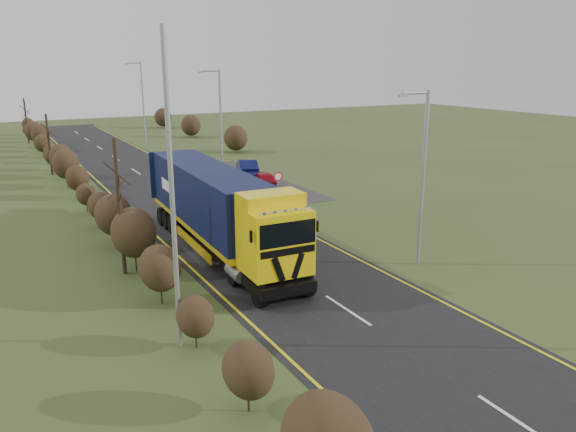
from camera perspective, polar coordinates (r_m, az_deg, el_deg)
The scene contains 14 objects.
ground at distance 24.84m, azimuth 0.77°, elevation -6.17°, with size 160.00×160.00×0.00m, color #34441D.
road at distance 33.45m, azimuth -7.69°, elevation -0.58°, with size 8.00×120.00×0.02m, color black.
layby at distance 44.85m, azimuth -4.59°, elevation 3.58°, with size 6.00×18.00×0.02m, color #282624.
lane_markings at distance 33.17m, azimuth -7.50°, elevation -0.68°, with size 7.52×116.00×0.01m.
hedgerow at distance 29.48m, azimuth -17.21°, elevation -0.08°, with size 2.24×102.04×6.05m.
lorry at distance 27.50m, azimuth -7.23°, elevation 1.05°, with size 2.97×15.11×4.19m.
car_red_hatchback at distance 41.99m, azimuth -2.44°, elevation 3.69°, with size 1.52×3.78×1.29m, color maroon.
car_blue_sedan at distance 46.65m, azimuth -4.19°, elevation 4.91°, with size 1.48×4.25×1.40m, color #0B0F3E.
streetlight_near at distance 25.83m, azimuth 13.43°, elevation 4.36°, with size 1.71×0.18×7.99m.
streetlight_mid at distance 46.18m, azimuth -6.97°, elevation 9.78°, with size 1.84×0.18×8.61m.
streetlight_far at distance 67.89m, azimuth -14.62°, elevation 11.44°, with size 1.96×0.18×9.21m.
left_pole at distance 17.76m, azimuth -11.70°, elevation 1.98°, with size 0.16×0.16×10.19m, color #949699.
speed_sign at distance 36.65m, azimuth -1.04°, elevation 3.46°, with size 0.62×0.10×2.25m.
warning_board at distance 48.65m, azimuth -9.69°, elevation 5.75°, with size 0.74×0.11×1.95m.
Camera 1 is at (-11.40, -20.11, 9.10)m, focal length 35.00 mm.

